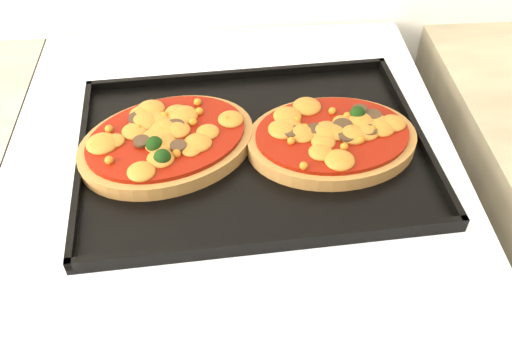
{
  "coord_description": "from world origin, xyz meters",
  "views": [
    {
      "loc": [
        -0.05,
        1.14,
        1.41
      ],
      "look_at": [
        -0.02,
        1.63,
        0.92
      ],
      "focal_mm": 40.0,
      "sensor_mm": 36.0,
      "label": 1
    }
  ],
  "objects_px": {
    "stove": "(238,325)",
    "baking_tray": "(253,148)",
    "pizza_right": "(332,137)",
    "pizza_left": "(167,140)"
  },
  "relations": [
    {
      "from": "stove",
      "to": "baking_tray",
      "type": "height_order",
      "value": "baking_tray"
    },
    {
      "from": "baking_tray",
      "to": "pizza_right",
      "type": "bearing_deg",
      "value": -5.66
    },
    {
      "from": "stove",
      "to": "baking_tray",
      "type": "xyz_separation_m",
      "value": [
        0.03,
        -0.02,
        0.47
      ]
    },
    {
      "from": "baking_tray",
      "to": "pizza_left",
      "type": "distance_m",
      "value": 0.11
    },
    {
      "from": "baking_tray",
      "to": "pizza_right",
      "type": "relative_size",
      "value": 2.03
    },
    {
      "from": "stove",
      "to": "pizza_right",
      "type": "relative_size",
      "value": 4.19
    },
    {
      "from": "baking_tray",
      "to": "pizza_left",
      "type": "bearing_deg",
      "value": 173.65
    },
    {
      "from": "pizza_left",
      "to": "pizza_right",
      "type": "bearing_deg",
      "value": -2.22
    },
    {
      "from": "baking_tray",
      "to": "stove",
      "type": "bearing_deg",
      "value": 139.49
    },
    {
      "from": "pizza_left",
      "to": "pizza_right",
      "type": "height_order",
      "value": "pizza_left"
    }
  ]
}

